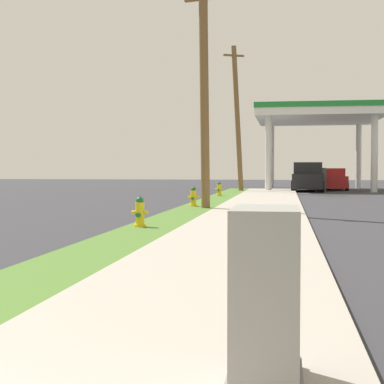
{
  "coord_description": "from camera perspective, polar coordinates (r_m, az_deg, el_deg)",
  "views": [
    {
      "loc": [
        3.97,
        -2.62,
        1.55
      ],
      "look_at": [
        1.11,
        15.38,
        0.83
      ],
      "focal_mm": 55.24,
      "sensor_mm": 36.0,
      "label": 1
    }
  ],
  "objects": [
    {
      "name": "fire_hydrant_second",
      "position": [
        14.59,
        -5.06,
        -2.07
      ],
      "size": [
        0.42,
        0.38,
        0.74
      ],
      "color": "yellow",
      "rests_on": "grass_verge"
    },
    {
      "name": "fire_hydrant_third",
      "position": [
        22.43,
        0.13,
        -0.55
      ],
      "size": [
        0.42,
        0.37,
        0.74
      ],
      "color": "yellow",
      "rests_on": "grass_verge"
    },
    {
      "name": "fire_hydrant_fourth",
      "position": [
        31.0,
        2.63,
        0.23
      ],
      "size": [
        0.42,
        0.37,
        0.74
      ],
      "color": "yellow",
      "rests_on": "grass_verge"
    },
    {
      "name": "utility_pole_midground",
      "position": [
        21.67,
        1.2,
        9.53
      ],
      "size": [
        1.39,
        0.45,
        8.17
      ],
      "color": "brown",
      "rests_on": "grass_verge"
    },
    {
      "name": "utility_pole_background",
      "position": [
        38.7,
        4.4,
        7.2
      ],
      "size": [
        1.36,
        0.79,
        9.35
      ],
      "color": "brown",
      "rests_on": "grass_verge"
    },
    {
      "name": "utility_cabinet",
      "position": [
        3.97,
        7.1,
        -10.59
      ],
      "size": [
        0.49,
        0.78,
        1.17
      ],
      "color": "slate",
      "rests_on": "sidewalk_slab"
    },
    {
      "name": "car_red_by_near_pump",
      "position": [
        44.32,
        13.4,
        1.14
      ],
      "size": [
        1.98,
        4.52,
        1.57
      ],
      "color": "red",
      "rests_on": "ground"
    },
    {
      "name": "truck_black_at_forecourt",
      "position": [
        41.23,
        11.17,
        1.35
      ],
      "size": [
        2.39,
        5.5,
        1.97
      ],
      "color": "black",
      "rests_on": "ground"
    }
  ]
}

